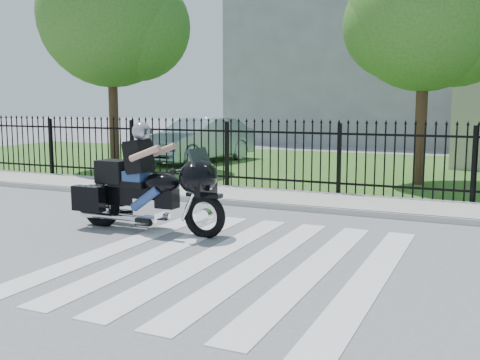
% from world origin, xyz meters
% --- Properties ---
extents(ground, '(120.00, 120.00, 0.00)m').
position_xyz_m(ground, '(0.00, 0.00, 0.00)').
color(ground, slate).
rests_on(ground, ground).
extents(crosswalk, '(5.00, 5.50, 0.01)m').
position_xyz_m(crosswalk, '(0.00, 0.00, 0.01)').
color(crosswalk, silver).
rests_on(crosswalk, ground).
extents(sidewalk, '(40.00, 2.00, 0.12)m').
position_xyz_m(sidewalk, '(0.00, 5.00, 0.06)').
color(sidewalk, '#ADAAA3').
rests_on(sidewalk, ground).
extents(curb, '(40.00, 0.12, 0.12)m').
position_xyz_m(curb, '(0.00, 4.00, 0.06)').
color(curb, '#ADAAA3').
rests_on(curb, ground).
extents(grass_strip, '(40.00, 12.00, 0.02)m').
position_xyz_m(grass_strip, '(0.00, 12.00, 0.01)').
color(grass_strip, '#295D20').
rests_on(grass_strip, ground).
extents(iron_fence, '(26.00, 0.04, 1.80)m').
position_xyz_m(iron_fence, '(0.00, 6.00, 0.90)').
color(iron_fence, black).
rests_on(iron_fence, ground).
extents(tree_left, '(4.80, 4.80, 7.58)m').
position_xyz_m(tree_left, '(-8.50, 8.50, 5.17)').
color(tree_left, '#382316').
rests_on(tree_left, ground).
extents(tree_mid, '(4.20, 4.20, 6.78)m').
position_xyz_m(tree_mid, '(1.50, 9.00, 4.67)').
color(tree_mid, '#382316').
rests_on(tree_mid, ground).
extents(building_tall, '(15.00, 10.00, 12.00)m').
position_xyz_m(building_tall, '(-3.00, 26.00, 6.00)').
color(building_tall, '#92959A').
rests_on(building_tall, ground).
extents(motorcycle_rider, '(3.02, 0.89, 2.00)m').
position_xyz_m(motorcycle_rider, '(-2.25, 1.09, 0.82)').
color(motorcycle_rider, black).
rests_on(motorcycle_rider, ground).
extents(parked_car, '(2.65, 5.34, 1.68)m').
position_xyz_m(parked_car, '(-6.86, 11.58, 0.86)').
color(parked_car, '#8CA3B1').
rests_on(parked_car, grass_strip).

